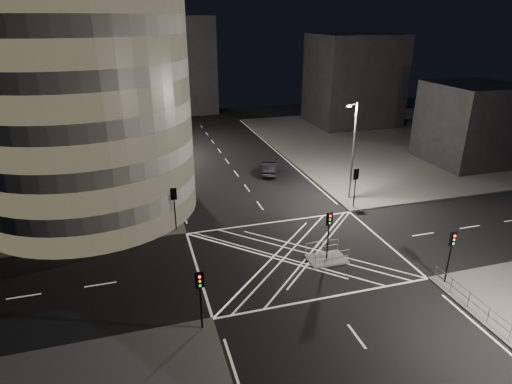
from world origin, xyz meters
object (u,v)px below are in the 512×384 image
object	(u,v)px
traffic_signal_nl	(200,290)
street_lamp_left_near	(159,156)
central_island	(326,259)
traffic_signal_fr	(356,181)
traffic_signal_fl	(174,201)
sedan	(269,168)
traffic_signal_island	(329,227)
street_lamp_right_far	(353,148)
street_lamp_left_far	(148,116)
traffic_signal_nr	(451,248)

from	to	relation	value
traffic_signal_nl	street_lamp_left_near	xyz separation A→B (m)	(-0.64, 18.80, 2.63)
central_island	traffic_signal_fr	xyz separation A→B (m)	(6.80, 8.30, 2.84)
central_island	traffic_signal_fl	world-z (taller)	traffic_signal_fl
traffic_signal_nl	sedan	xyz separation A→B (m)	(12.62, 25.52, -2.15)
traffic_signal_island	sedan	xyz separation A→B (m)	(1.82, 20.22, -2.15)
street_lamp_left_near	sedan	xyz separation A→B (m)	(13.26, 6.72, -4.77)
traffic_signal_fl	street_lamp_right_far	xyz separation A→B (m)	(18.24, 2.20, 2.63)
street_lamp_left_near	street_lamp_right_far	xyz separation A→B (m)	(18.87, -3.00, 0.00)
central_island	traffic_signal_fr	world-z (taller)	traffic_signal_fr
traffic_signal_fl	sedan	xyz separation A→B (m)	(12.62, 11.92, -2.15)
central_island	traffic_signal_fl	size ratio (longest dim) A/B	0.75
street_lamp_left_far	sedan	bearing A→B (deg)	-40.39
traffic_signal_fr	street_lamp_left_far	distance (m)	29.63
traffic_signal_fr	traffic_signal_nr	xyz separation A→B (m)	(0.00, -13.60, 0.00)
street_lamp_left_far	street_lamp_right_far	size ratio (longest dim) A/B	1.00
traffic_signal_nr	traffic_signal_island	bearing A→B (deg)	142.07
sedan	central_island	bearing A→B (deg)	103.82
traffic_signal_fl	street_lamp_left_far	bearing A→B (deg)	91.57
traffic_signal_fl	traffic_signal_nr	xyz separation A→B (m)	(17.60, -13.60, 0.00)
street_lamp_left_near	street_lamp_right_far	distance (m)	19.11
central_island	street_lamp_left_near	distance (m)	18.52
traffic_signal_island	street_lamp_left_near	size ratio (longest dim) A/B	0.40
traffic_signal_nl	traffic_signal_fr	size ratio (longest dim) A/B	1.00
traffic_signal_nl	street_lamp_right_far	size ratio (longest dim) A/B	0.40
traffic_signal_fl	traffic_signal_island	world-z (taller)	same
traffic_signal_fl	street_lamp_left_far	xyz separation A→B (m)	(-0.64, 23.20, 2.63)
traffic_signal_nr	traffic_signal_island	distance (m)	8.62
street_lamp_left_far	traffic_signal_nl	bearing A→B (deg)	-89.01
traffic_signal_island	street_lamp_left_far	bearing A→B (deg)	109.95
traffic_signal_nr	street_lamp_right_far	xyz separation A→B (m)	(0.64, 15.80, 2.63)
traffic_signal_island	traffic_signal_fl	bearing A→B (deg)	142.46
street_lamp_right_far	traffic_signal_fl	bearing A→B (deg)	-173.12
traffic_signal_nr	street_lamp_left_near	size ratio (longest dim) A/B	0.40
traffic_signal_nl	traffic_signal_island	size ratio (longest dim) A/B	1.00
street_lamp_left_near	central_island	bearing A→B (deg)	-49.73
traffic_signal_fl	sedan	world-z (taller)	traffic_signal_fl
traffic_signal_fr	sedan	bearing A→B (deg)	112.66
street_lamp_left_far	street_lamp_left_near	bearing A→B (deg)	-90.00
central_island	traffic_signal_fl	xyz separation A→B (m)	(-10.80, 8.30, 2.84)
traffic_signal_fr	street_lamp_left_far	world-z (taller)	street_lamp_left_far
traffic_signal_nr	street_lamp_left_far	world-z (taller)	street_lamp_left_far
traffic_signal_nl	sedan	distance (m)	28.55
central_island	traffic_signal_fr	distance (m)	11.10
traffic_signal_fr	street_lamp_right_far	bearing A→B (deg)	73.89
central_island	traffic_signal_fl	bearing A→B (deg)	142.46
traffic_signal_island	traffic_signal_nr	bearing A→B (deg)	-37.93
central_island	street_lamp_left_far	bearing A→B (deg)	109.95
traffic_signal_island	street_lamp_right_far	world-z (taller)	street_lamp_right_far
traffic_signal_fr	traffic_signal_fl	bearing A→B (deg)	180.00
central_island	traffic_signal_nl	xyz separation A→B (m)	(-10.80, -5.30, 2.84)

